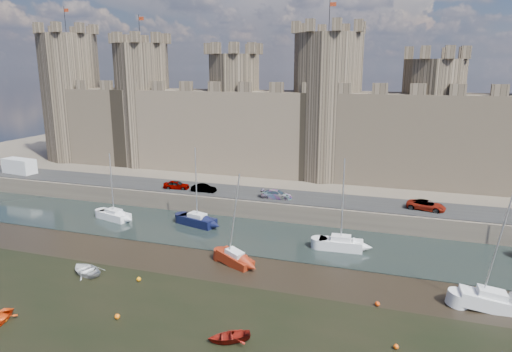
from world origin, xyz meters
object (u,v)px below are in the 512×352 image
(car_3, at_px, (426,205))
(car_2, at_px, (277,194))
(van, at_px, (19,166))
(sailboat_5, at_px, (491,301))
(car_1, at_px, (204,188))
(sailboat_2, at_px, (341,243))
(sailboat_4, at_px, (235,258))
(sailboat_0, at_px, (114,215))
(car_0, at_px, (176,185))
(sailboat_1, at_px, (197,220))

(car_3, bearing_deg, car_2, 103.58)
(car_3, xyz_separation_m, van, (-65.84, 0.04, 0.64))
(sailboat_5, bearing_deg, car_1, 149.43)
(sailboat_2, xyz_separation_m, sailboat_5, (14.12, -9.05, -0.05))
(car_1, xyz_separation_m, sailboat_4, (11.38, -17.05, -2.37))
(sailboat_0, bearing_deg, sailboat_2, 13.31)
(car_1, bearing_deg, van, 87.36)
(car_2, bearing_deg, van, 84.06)
(car_0, relative_size, sailboat_2, 0.36)
(car_3, distance_m, van, 65.84)
(sailboat_1, distance_m, sailboat_2, 19.22)
(car_0, height_order, van, van)
(sailboat_5, bearing_deg, sailboat_2, 144.41)
(sailboat_4, height_order, sailboat_5, sailboat_5)
(car_2, distance_m, sailboat_1, 11.59)
(car_0, xyz_separation_m, car_2, (15.69, -0.23, -0.03))
(car_1, height_order, car_2, car_2)
(car_0, relative_size, car_3, 0.81)
(car_0, bearing_deg, van, 80.54)
(sailboat_2, bearing_deg, sailboat_0, 174.76)
(car_3, relative_size, sailboat_4, 0.48)
(car_0, height_order, car_1, car_0)
(car_0, xyz_separation_m, car_3, (35.26, 0.73, 0.00))
(car_1, distance_m, car_3, 30.64)
(car_0, height_order, sailboat_5, sailboat_5)
(car_1, xyz_separation_m, car_3, (30.63, 1.02, 0.06))
(car_1, distance_m, sailboat_2, 23.55)
(car_1, relative_size, car_2, 0.85)
(car_2, xyz_separation_m, sailboat_0, (-20.56, -8.68, -2.39))
(van, bearing_deg, sailboat_1, -5.79)
(sailboat_1, bearing_deg, car_1, 123.19)
(sailboat_5, bearing_deg, car_0, 151.88)
(car_2, relative_size, van, 0.72)
(sailboat_1, relative_size, sailboat_4, 1.05)
(car_1, distance_m, van, 35.23)
(sailboat_2, bearing_deg, car_0, 155.77)
(sailboat_0, bearing_deg, van, 174.38)
(van, xyz_separation_m, sailboat_5, (70.73, -19.66, -3.01))
(sailboat_4, bearing_deg, sailboat_2, 60.89)
(car_2, xyz_separation_m, van, (-46.27, 1.00, 0.67))
(car_3, xyz_separation_m, sailboat_4, (-19.25, -18.06, -2.43))
(car_1, xyz_separation_m, sailboat_1, (2.33, -7.21, -2.29))
(car_0, height_order, car_3, car_3)
(car_3, height_order, sailboat_5, sailboat_5)
(sailboat_4, bearing_deg, van, -177.11)
(car_1, xyz_separation_m, car_2, (11.06, 0.05, 0.02))
(car_3, relative_size, van, 0.80)
(car_3, relative_size, sailboat_2, 0.45)
(car_1, relative_size, car_3, 0.77)
(car_1, distance_m, sailboat_4, 20.63)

